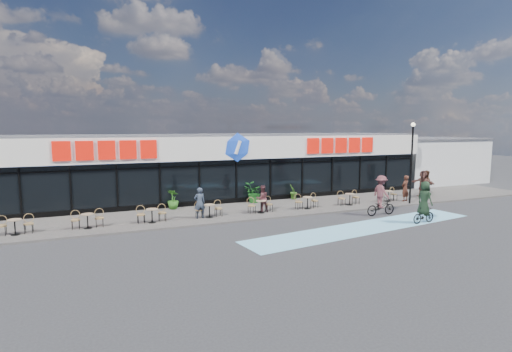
{
  "coord_description": "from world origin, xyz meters",
  "views": [
    {
      "loc": [
        -8.92,
        -17.75,
        5.1
      ],
      "look_at": [
        -0.03,
        3.5,
        2.28
      ],
      "focal_mm": 28.0,
      "sensor_mm": 36.0,
      "label": 1
    }
  ],
  "objects_px": {
    "bistro_set_0": "(15,225)",
    "pedestrian_c": "(405,188)",
    "lamp_post": "(412,156)",
    "potted_plant_left": "(173,199)",
    "potted_plant_mid": "(253,193)",
    "pedestrian_b": "(426,183)",
    "patron_left": "(200,203)",
    "potted_plant_right": "(293,192)",
    "cyclist_b": "(381,198)",
    "pedestrian_a": "(423,184)",
    "patron_right": "(262,199)",
    "cyclist_a": "(424,205)"
  },
  "relations": [
    {
      "from": "potted_plant_left",
      "to": "patron_left",
      "type": "height_order",
      "value": "patron_left"
    },
    {
      "from": "bistro_set_0",
      "to": "patron_right",
      "type": "height_order",
      "value": "patron_right"
    },
    {
      "from": "lamp_post",
      "to": "pedestrian_b",
      "type": "height_order",
      "value": "lamp_post"
    },
    {
      "from": "lamp_post",
      "to": "potted_plant_left",
      "type": "bearing_deg",
      "value": 164.08
    },
    {
      "from": "bistro_set_0",
      "to": "potted_plant_left",
      "type": "distance_m",
      "value": 8.56
    },
    {
      "from": "bistro_set_0",
      "to": "pedestrian_a",
      "type": "distance_m",
      "value": 25.62
    },
    {
      "from": "lamp_post",
      "to": "potted_plant_mid",
      "type": "height_order",
      "value": "lamp_post"
    },
    {
      "from": "potted_plant_mid",
      "to": "pedestrian_b",
      "type": "relative_size",
      "value": 0.72
    },
    {
      "from": "potted_plant_mid",
      "to": "patron_right",
      "type": "relative_size",
      "value": 0.86
    },
    {
      "from": "patron_left",
      "to": "patron_right",
      "type": "height_order",
      "value": "patron_left"
    },
    {
      "from": "potted_plant_right",
      "to": "cyclist_b",
      "type": "height_order",
      "value": "cyclist_b"
    },
    {
      "from": "patron_right",
      "to": "bistro_set_0",
      "type": "bearing_deg",
      "value": 3.1
    },
    {
      "from": "potted_plant_mid",
      "to": "patron_left",
      "type": "xyz_separation_m",
      "value": [
        -4.47,
        -3.11,
        0.18
      ]
    },
    {
      "from": "bistro_set_0",
      "to": "patron_right",
      "type": "relative_size",
      "value": 0.97
    },
    {
      "from": "cyclist_b",
      "to": "potted_plant_right",
      "type": "bearing_deg",
      "value": 112.38
    },
    {
      "from": "potted_plant_left",
      "to": "potted_plant_right",
      "type": "height_order",
      "value": "potted_plant_left"
    },
    {
      "from": "patron_left",
      "to": "pedestrian_b",
      "type": "height_order",
      "value": "pedestrian_b"
    },
    {
      "from": "cyclist_b",
      "to": "bistro_set_0",
      "type": "bearing_deg",
      "value": 171.1
    },
    {
      "from": "pedestrian_b",
      "to": "cyclist_a",
      "type": "xyz_separation_m",
      "value": [
        -6.33,
        -6.02,
        -0.02
      ]
    },
    {
      "from": "bistro_set_0",
      "to": "pedestrian_c",
      "type": "bearing_deg",
      "value": -1.01
    },
    {
      "from": "lamp_post",
      "to": "cyclist_b",
      "type": "height_order",
      "value": "lamp_post"
    },
    {
      "from": "potted_plant_left",
      "to": "pedestrian_a",
      "type": "distance_m",
      "value": 17.8
    },
    {
      "from": "patron_right",
      "to": "pedestrian_a",
      "type": "xyz_separation_m",
      "value": [
        12.88,
        0.35,
        0.15
      ]
    },
    {
      "from": "potted_plant_mid",
      "to": "pedestrian_a",
      "type": "relative_size",
      "value": 0.72
    },
    {
      "from": "patron_right",
      "to": "pedestrian_c",
      "type": "xyz_separation_m",
      "value": [
        10.34,
        -0.6,
        0.09
      ]
    },
    {
      "from": "potted_plant_right",
      "to": "pedestrian_a",
      "type": "distance_m",
      "value": 9.6
    },
    {
      "from": "patron_right",
      "to": "pedestrian_a",
      "type": "bearing_deg",
      "value": -176.22
    },
    {
      "from": "cyclist_a",
      "to": "potted_plant_right",
      "type": "bearing_deg",
      "value": 111.21
    },
    {
      "from": "patron_left",
      "to": "cyclist_a",
      "type": "bearing_deg",
      "value": 152.67
    },
    {
      "from": "bistro_set_0",
      "to": "potted_plant_mid",
      "type": "xyz_separation_m",
      "value": [
        13.33,
        3.07,
        0.22
      ]
    },
    {
      "from": "pedestrian_c",
      "to": "patron_left",
      "type": "bearing_deg",
      "value": -19.39
    },
    {
      "from": "potted_plant_mid",
      "to": "pedestrian_a",
      "type": "height_order",
      "value": "pedestrian_a"
    },
    {
      "from": "pedestrian_b",
      "to": "cyclist_b",
      "type": "relative_size",
      "value": 0.8
    },
    {
      "from": "potted_plant_mid",
      "to": "bistro_set_0",
      "type": "bearing_deg",
      "value": -167.03
    },
    {
      "from": "lamp_post",
      "to": "bistro_set_0",
      "type": "distance_m",
      "value": 22.98
    },
    {
      "from": "patron_left",
      "to": "patron_right",
      "type": "distance_m",
      "value": 3.89
    },
    {
      "from": "bistro_set_0",
      "to": "potted_plant_left",
      "type": "relative_size",
      "value": 1.28
    },
    {
      "from": "cyclist_a",
      "to": "potted_plant_left",
      "type": "bearing_deg",
      "value": 144.12
    },
    {
      "from": "potted_plant_left",
      "to": "patron_left",
      "type": "relative_size",
      "value": 0.7
    },
    {
      "from": "potted_plant_left",
      "to": "pedestrian_c",
      "type": "xyz_separation_m",
      "value": [
        15.08,
        -3.46,
        0.28
      ]
    },
    {
      "from": "pedestrian_c",
      "to": "pedestrian_a",
      "type": "bearing_deg",
      "value": -177.29
    },
    {
      "from": "patron_left",
      "to": "pedestrian_c",
      "type": "distance_m",
      "value": 14.23
    },
    {
      "from": "potted_plant_left",
      "to": "potted_plant_right",
      "type": "xyz_separation_m",
      "value": [
        8.38,
        0.09,
        -0.06
      ]
    },
    {
      "from": "lamp_post",
      "to": "patron_left",
      "type": "height_order",
      "value": "lamp_post"
    },
    {
      "from": "potted_plant_mid",
      "to": "cyclist_b",
      "type": "bearing_deg",
      "value": -47.29
    },
    {
      "from": "lamp_post",
      "to": "cyclist_b",
      "type": "distance_m",
      "value": 4.84
    },
    {
      "from": "lamp_post",
      "to": "patron_right",
      "type": "xyz_separation_m",
      "value": [
        -10.06,
        1.36,
        -2.35
      ]
    },
    {
      "from": "potted_plant_mid",
      "to": "pedestrian_b",
      "type": "distance_m",
      "value": 12.94
    },
    {
      "from": "lamp_post",
      "to": "potted_plant_right",
      "type": "bearing_deg",
      "value": 146.08
    },
    {
      "from": "patron_right",
      "to": "cyclist_b",
      "type": "xyz_separation_m",
      "value": [
        6.16,
        -3.16,
        0.11
      ]
    }
  ]
}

